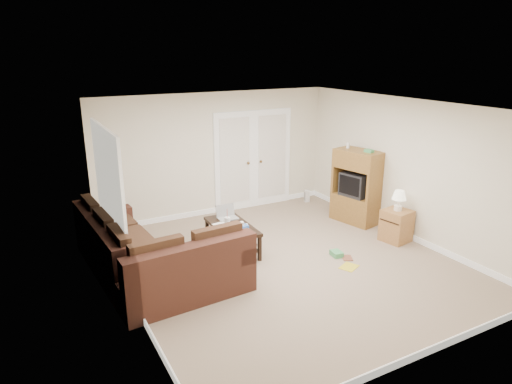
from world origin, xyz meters
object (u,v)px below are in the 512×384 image
tv_armoire (357,186)px  coffee_table (232,236)px  side_cabinet (397,223)px  sectional_sofa (147,259)px

tv_armoire → coffee_table: bearing=169.7°
tv_armoire → side_cabinet: tv_armoire is taller
coffee_table → sectional_sofa: bearing=-165.5°
sectional_sofa → coffee_table: (1.54, 0.35, -0.08)m
tv_armoire → side_cabinet: bearing=-102.3°
coffee_table → side_cabinet: (2.77, -1.01, 0.08)m
sectional_sofa → tv_armoire: (4.31, 0.45, 0.39)m
coffee_table → tv_armoire: tv_armoire is taller
side_cabinet → coffee_table: bearing=149.6°
sectional_sofa → side_cabinet: size_ratio=3.07×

